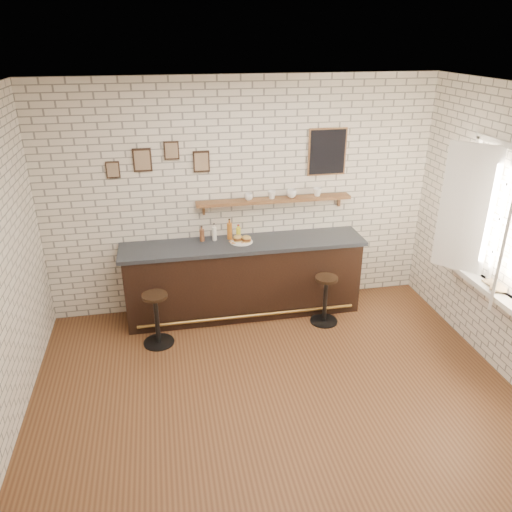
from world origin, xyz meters
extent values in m
plane|color=brown|center=(0.00, 0.00, 0.00)|extent=(5.00, 5.00, 0.00)
cube|color=black|center=(-0.04, 1.70, 0.48)|extent=(3.00, 0.58, 0.96)
cube|color=#2D333A|center=(-0.04, 1.70, 0.98)|extent=(3.10, 0.62, 0.05)
cylinder|color=olive|center=(-0.04, 1.38, 0.12)|extent=(2.79, 0.04, 0.04)
cylinder|color=white|center=(-0.06, 1.71, 1.02)|extent=(0.28, 0.28, 0.01)
cylinder|color=#C08843|center=(-0.01, 1.74, 1.02)|extent=(0.05, 0.05, 0.00)
cylinder|color=#C08843|center=(-0.03, 1.69, 1.02)|extent=(0.05, 0.05, 0.00)
cylinder|color=#C08843|center=(-0.17, 1.78, 1.02)|extent=(0.06, 0.06, 0.00)
cylinder|color=#C08843|center=(-0.03, 1.75, 1.02)|extent=(0.06, 0.06, 0.00)
cylinder|color=#C08843|center=(-0.18, 1.67, 1.02)|extent=(0.06, 0.06, 0.00)
cylinder|color=#C08843|center=(-0.01, 1.73, 1.02)|extent=(0.04, 0.04, 0.00)
cylinder|color=#C08843|center=(-0.06, 1.66, 1.02)|extent=(0.05, 0.05, 0.00)
cylinder|color=#C08843|center=(-0.16, 1.65, 1.02)|extent=(0.04, 0.04, 0.00)
cylinder|color=#C08843|center=(-0.20, 1.72, 1.02)|extent=(0.05, 0.05, 0.00)
cylinder|color=#C08843|center=(-0.01, 1.66, 1.02)|extent=(0.06, 0.06, 0.00)
cylinder|color=brown|center=(-0.55, 1.85, 1.09)|extent=(0.06, 0.06, 0.15)
cylinder|color=brown|center=(-0.55, 1.85, 1.18)|extent=(0.02, 0.02, 0.03)
cylinder|color=black|center=(-0.55, 1.85, 1.20)|extent=(0.02, 0.02, 0.01)
cylinder|color=white|center=(-0.39, 1.85, 1.10)|extent=(0.06, 0.06, 0.17)
cylinder|color=white|center=(-0.39, 1.85, 1.20)|extent=(0.02, 0.02, 0.04)
cylinder|color=black|center=(-0.39, 1.85, 1.23)|extent=(0.02, 0.02, 0.01)
cylinder|color=#A85D1B|center=(-0.19, 1.85, 1.12)|extent=(0.07, 0.07, 0.21)
cylinder|color=#A85D1B|center=(-0.19, 1.85, 1.25)|extent=(0.02, 0.02, 0.05)
cylinder|color=black|center=(-0.19, 1.85, 1.28)|extent=(0.03, 0.03, 0.01)
cylinder|color=yellow|center=(-0.08, 1.85, 1.08)|extent=(0.06, 0.06, 0.15)
cylinder|color=yellow|center=(-0.08, 1.85, 1.17)|extent=(0.03, 0.03, 0.03)
cylinder|color=maroon|center=(-0.08, 1.85, 1.19)|extent=(0.03, 0.03, 0.01)
cylinder|color=black|center=(-1.18, 1.17, 0.01)|extent=(0.37, 0.37, 0.02)
cylinder|color=black|center=(-1.18, 1.17, 0.32)|extent=(0.06, 0.06, 0.61)
cylinder|color=black|center=(-1.18, 1.17, 0.65)|extent=(0.32, 0.32, 0.04)
cylinder|color=black|center=(0.94, 1.25, 0.01)|extent=(0.36, 0.36, 0.02)
cylinder|color=black|center=(0.94, 1.25, 0.31)|extent=(0.05, 0.05, 0.59)
cylinder|color=black|center=(0.94, 1.25, 0.63)|extent=(0.36, 0.36, 0.04)
cube|color=brown|center=(0.40, 1.90, 1.48)|extent=(2.00, 0.18, 0.04)
cube|color=brown|center=(-0.50, 1.97, 1.40)|extent=(0.03, 0.04, 0.16)
cube|color=brown|center=(1.30, 1.97, 1.40)|extent=(0.03, 0.04, 0.16)
imported|color=white|center=(0.07, 1.90, 1.54)|extent=(0.13, 0.13, 0.09)
imported|color=white|center=(0.37, 1.90, 1.55)|extent=(0.15, 0.15, 0.10)
imported|color=white|center=(0.63, 1.90, 1.55)|extent=(0.18, 0.18, 0.10)
imported|color=white|center=(0.97, 1.90, 1.55)|extent=(0.15, 0.15, 0.10)
cube|color=black|center=(-1.20, 1.98, 2.05)|extent=(0.22, 0.02, 0.28)
cube|color=black|center=(-0.85, 1.98, 2.15)|extent=(0.18, 0.02, 0.22)
cube|color=black|center=(-0.50, 1.98, 2.00)|extent=(0.20, 0.02, 0.26)
cube|color=black|center=(-1.55, 1.98, 1.95)|extent=(0.16, 0.02, 0.20)
cube|color=black|center=(1.10, 1.98, 2.05)|extent=(0.46, 0.02, 0.56)
cube|color=white|center=(2.40, 0.30, 0.90)|extent=(0.20, 1.35, 0.06)
cube|color=white|center=(2.47, 0.30, 0.90)|extent=(0.05, 1.30, 0.06)
cube|color=white|center=(2.47, 0.90, 1.65)|extent=(0.05, 0.06, 1.50)
cube|color=white|center=(2.32, 0.00, 1.65)|extent=(0.40, 0.46, 1.46)
cube|color=white|center=(2.32, 0.60, 1.65)|extent=(0.40, 0.46, 1.46)
imported|color=tan|center=(2.38, 0.17, 0.94)|extent=(0.18, 0.24, 0.02)
imported|color=tan|center=(2.38, 0.14, 0.96)|extent=(0.28, 0.29, 0.02)
camera|label=1|loc=(-1.00, -4.04, 3.44)|focal=35.00mm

